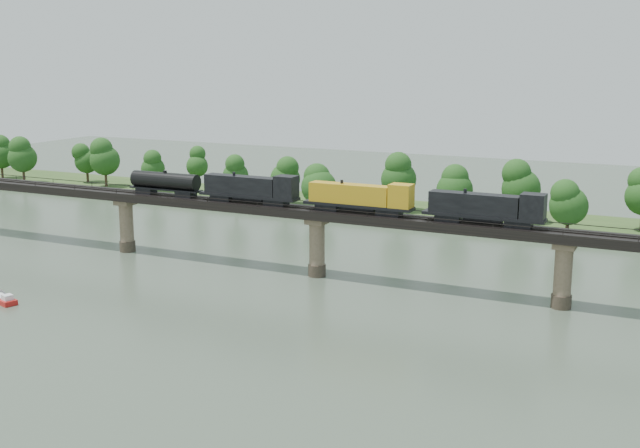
% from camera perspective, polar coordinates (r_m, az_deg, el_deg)
% --- Properties ---
extents(ground, '(400.00, 400.00, 0.00)m').
position_cam_1_polar(ground, '(110.38, -7.12, -7.46)').
color(ground, '#384637').
rests_on(ground, ground).
extents(far_bank, '(300.00, 24.00, 1.60)m').
position_cam_1_polar(far_bank, '(184.83, 7.28, 0.69)').
color(far_bank, '#2D471C').
rests_on(far_bank, ground).
extents(bridge, '(236.00, 30.00, 11.50)m').
position_cam_1_polar(bridge, '(133.95, -0.22, -1.46)').
color(bridge, '#473A2D').
rests_on(bridge, ground).
extents(bridge_superstructure, '(220.00, 4.90, 0.75)m').
position_cam_1_polar(bridge_superstructure, '(132.63, -0.22, 1.20)').
color(bridge_superstructure, black).
rests_on(bridge_superstructure, bridge).
extents(far_treeline, '(289.06, 17.54, 13.60)m').
position_cam_1_polar(far_treeline, '(182.04, 4.45, 3.15)').
color(far_treeline, '#382619').
rests_on(far_treeline, far_bank).
extents(freight_train, '(75.05, 2.92, 5.17)m').
position_cam_1_polar(freight_train, '(131.92, 0.08, 2.10)').
color(freight_train, black).
rests_on(freight_train, bridge).
extents(motorboat, '(5.88, 3.50, 1.55)m').
position_cam_1_polar(motorboat, '(129.83, -21.61, -5.01)').
color(motorboat, red).
rests_on(motorboat, ground).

